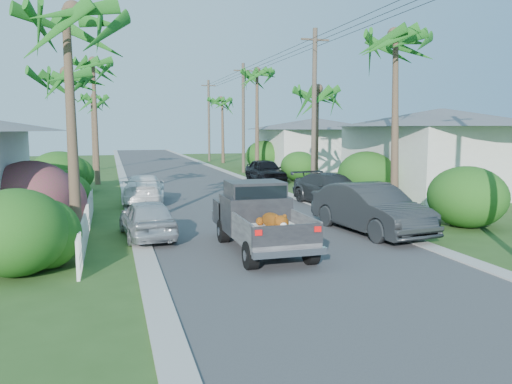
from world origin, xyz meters
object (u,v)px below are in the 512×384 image
object	(u,v)px
palm_l_a	(66,12)
utility_pole_b	(314,111)
utility_pole_c	(243,117)
house_right_near	(440,154)
parked_car_lf	(144,189)
pickup_truck	(258,216)
palm_l_c	(93,62)
palm_r_a	(398,36)
palm_r_c	(257,72)
palm_r_b	(317,89)
parked_car_rn	(370,209)
palm_l_b	(69,74)
parked_car_rf	(265,171)
parked_car_ln	(147,219)
utility_pole_d	(209,120)
parked_car_rm	(332,190)
palm_r_d	(222,99)
house_right_far	(316,146)
palm_l_d	(92,97)

from	to	relation	value
palm_l_a	utility_pole_b	bearing A→B (deg)	40.28
utility_pole_c	house_right_near	bearing A→B (deg)	-65.18
parked_car_lf	utility_pole_c	bearing A→B (deg)	-114.65
pickup_truck	palm_l_c	world-z (taller)	palm_l_c
palm_r_a	parked_car_lf	bearing A→B (deg)	146.14
palm_r_a	palm_r_c	bearing A→B (deg)	90.29
palm_l_a	palm_r_b	xyz separation A→B (m)	(12.80, 12.00, -0.98)
parked_car_rn	palm_r_b	size ratio (longest dim) A/B	0.73
parked_car_rn	palm_r_b	distance (m)	13.32
palm_l_b	utility_pole_b	distance (m)	12.54
parked_car_rf	parked_car_ln	world-z (taller)	parked_car_rf
utility_pole_b	utility_pole_c	size ratio (longest dim) A/B	1.00
parked_car_ln	palm_l_a	distance (m)	6.79
palm_l_a	utility_pole_d	distance (m)	41.77
parked_car_lf	palm_r_b	size ratio (longest dim) A/B	0.67
utility_pole_c	utility_pole_d	distance (m)	15.00
parked_car_rm	palm_r_d	size ratio (longest dim) A/B	0.65
palm_r_a	utility_pole_c	xyz separation A→B (m)	(-0.70, 22.00, -2.82)
pickup_truck	house_right_near	world-z (taller)	house_right_near
parked_car_rf	house_right_far	world-z (taller)	house_right_far
house_right_near	palm_l_b	bearing A→B (deg)	180.00
parked_car_ln	house_right_far	xyz separation A→B (m)	(17.03, 25.57, 1.46)
parked_car_rn	palm_r_c	size ratio (longest dim) A/B	0.56
palm_l_d	house_right_far	xyz separation A→B (m)	(19.50, -4.00, -4.32)
pickup_truck	parked_car_ln	world-z (taller)	pickup_truck
palm_r_c	house_right_far	size ratio (longest dim) A/B	1.04
palm_l_a	palm_r_a	world-z (taller)	palm_r_a
parked_car_rf	utility_pole_c	distance (m)	8.94
palm_l_a	utility_pole_c	world-z (taller)	utility_pole_c
palm_l_d	parked_car_rn	bearing A→B (deg)	-71.92
house_right_near	utility_pole_b	world-z (taller)	utility_pole_b
palm_l_a	palm_r_b	world-z (taller)	palm_l_a
parked_car_ln	parked_car_lf	size ratio (longest dim) A/B	0.81
house_right_far	utility_pole_b	xyz separation A→B (m)	(-7.40, -17.00, 2.48)
parked_car_rm	utility_pole_c	size ratio (longest dim) A/B	0.58
palm_l_a	pickup_truck	bearing A→B (deg)	-10.49
palm_r_b	utility_pole_d	xyz separation A→B (m)	(-1.00, 28.00, -1.35)
parked_car_rf	palm_r_c	size ratio (longest dim) A/B	0.50
parked_car_rn	palm_r_c	world-z (taller)	palm_r_c
pickup_truck	palm_l_d	xyz separation A→B (m)	(-5.64, 31.99, 5.43)
palm_l_d	utility_pole_c	distance (m)	13.63
parked_car_lf	house_right_far	size ratio (longest dim) A/B	0.53
palm_l_b	utility_pole_d	world-z (taller)	utility_pole_d
parked_car_rm	parked_car_rf	xyz separation A→B (m)	(0.00, 10.65, 0.04)
palm_r_d	palm_l_c	bearing A→B (deg)	-124.78
house_right_far	parked_car_rf	bearing A→B (deg)	-128.46
parked_car_rf	house_right_far	size ratio (longest dim) A/B	0.52
palm_r_b	palm_l_a	bearing A→B (deg)	-136.85
palm_l_d	house_right_near	world-z (taller)	palm_l_d
palm_l_c	pickup_truck	bearing A→B (deg)	-75.59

